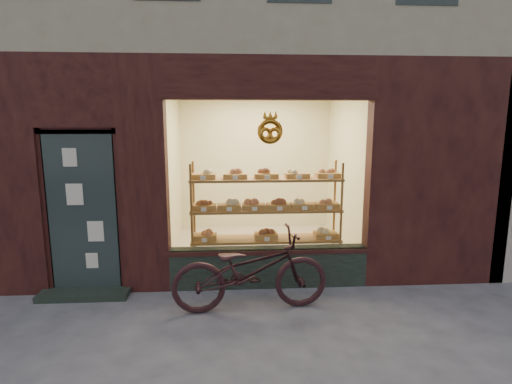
{
  "coord_description": "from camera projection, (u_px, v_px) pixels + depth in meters",
  "views": [
    {
      "loc": [
        -0.06,
        -3.15,
        2.28
      ],
      "look_at": [
        0.27,
        2.0,
        1.36
      ],
      "focal_mm": 28.0,
      "sensor_mm": 36.0,
      "label": 1
    }
  ],
  "objects": [
    {
      "name": "display_shelf",
      "position": [
        266.0,
        216.0,
        5.88
      ],
      "size": [
        2.2,
        0.45,
        1.7
      ],
      "color": "olive",
      "rests_on": "ground"
    },
    {
      "name": "bicycle",
      "position": [
        250.0,
        271.0,
        4.82
      ],
      "size": [
        1.94,
        0.83,
        0.99
      ],
      "primitive_type": "imported",
      "rotation": [
        0.0,
        0.0,
        1.66
      ],
      "color": "black",
      "rests_on": "ground"
    }
  ]
}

